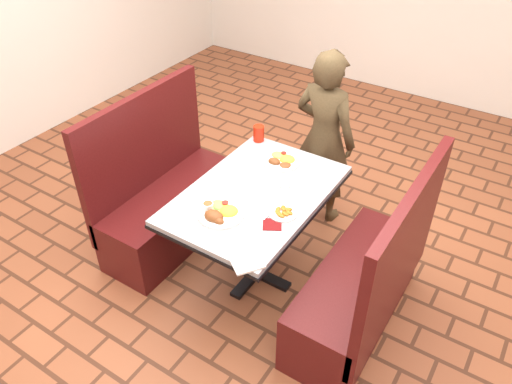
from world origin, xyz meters
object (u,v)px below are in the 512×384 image
at_px(booth_bench_left, 168,202).
at_px(near_dinner_plate, 220,211).
at_px(far_dinner_plate, 282,159).
at_px(plantain_plate, 283,213).
at_px(booth_bench_right, 363,287).
at_px(red_tumbler, 259,133).
at_px(diner_person, 324,138).
at_px(dining_table, 256,204).

relative_size(booth_bench_left, near_dinner_plate, 4.22).
relative_size(far_dinner_plate, plantain_plate, 1.51).
relative_size(booth_bench_left, booth_bench_right, 1.00).
relative_size(near_dinner_plate, red_tumbler, 2.36).
distance_m(booth_bench_left, plantain_plate, 1.14).
relative_size(near_dinner_plate, far_dinner_plate, 1.08).
height_order(booth_bench_right, red_tumbler, booth_bench_right).
height_order(booth_bench_right, diner_person, diner_person).
relative_size(booth_bench_right, plantain_plate, 6.88).
relative_size(near_dinner_plate, plantain_plate, 1.63).
xyz_separation_m(near_dinner_plate, red_tumbler, (-0.27, 0.86, 0.03)).
xyz_separation_m(booth_bench_left, diner_person, (0.84, 0.91, 0.38)).
distance_m(booth_bench_right, near_dinner_plate, 1.02).
xyz_separation_m(booth_bench_right, red_tumbler, (-1.13, 0.55, 0.48)).
distance_m(diner_person, near_dinner_plate, 1.22).
bearing_deg(dining_table, diner_person, 87.53).
distance_m(booth_bench_left, booth_bench_right, 1.60).
xyz_separation_m(dining_table, red_tumbler, (-0.33, 0.55, 0.16)).
xyz_separation_m(plantain_plate, red_tumbler, (-0.58, 0.64, 0.05)).
bearing_deg(red_tumbler, booth_bench_right, -25.88).
distance_m(near_dinner_plate, far_dinner_plate, 0.70).
relative_size(dining_table, red_tumbler, 10.08).
bearing_deg(booth_bench_left, diner_person, 47.23).
distance_m(dining_table, diner_person, 0.91).
xyz_separation_m(far_dinner_plate, red_tumbler, (-0.29, 0.16, 0.04)).
distance_m(booth_bench_left, diner_person, 1.29).
distance_m(booth_bench_right, red_tumbler, 1.34).
relative_size(booth_bench_left, plantain_plate, 6.88).
xyz_separation_m(booth_bench_left, booth_bench_right, (1.60, 0.00, 0.00)).
bearing_deg(dining_table, red_tumbler, 121.02).
height_order(dining_table, red_tumbler, red_tumbler).
distance_m(booth_bench_right, far_dinner_plate, 1.02).
distance_m(near_dinner_plate, red_tumbler, 0.90).
relative_size(diner_person, red_tumbler, 11.75).
bearing_deg(plantain_plate, booth_bench_left, 174.71).
bearing_deg(booth_bench_right, diner_person, 129.99).
bearing_deg(plantain_plate, far_dinner_plate, 121.12).
relative_size(far_dinner_plate, red_tumbler, 2.19).
height_order(booth_bench_left, booth_bench_right, same).
xyz_separation_m(dining_table, near_dinner_plate, (-0.06, -0.31, 0.13)).
relative_size(diner_person, plantain_plate, 8.09).
xyz_separation_m(booth_bench_left, red_tumbler, (0.47, 0.55, 0.48)).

